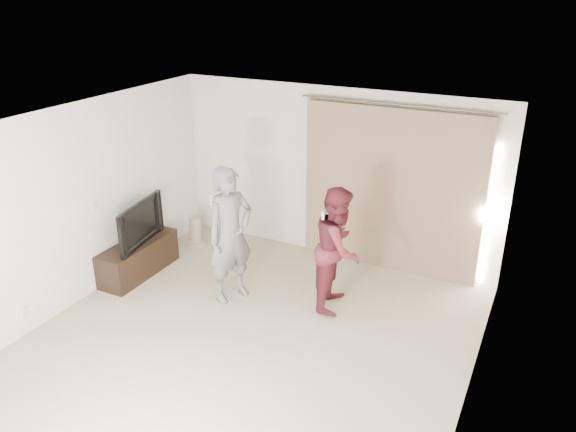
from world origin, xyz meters
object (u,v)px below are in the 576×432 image
Objects in this scene: person_man at (230,235)px; person_woman at (338,248)px; tv_console at (139,258)px; tv at (134,222)px.

person_man is 1.41m from person_woman.
tv_console is 1.19× the size of tv.
tv_console is 2.99m from person_woman.
tv is at bearing -170.32° from person_woman.
person_woman is (2.90, 0.49, 0.57)m from tv_console.
person_man is (1.56, 0.05, 0.67)m from tv_console.
tv is 2.94m from person_woman.
person_man is 1.12× the size of person_woman.
person_woman is (2.90, 0.49, 0.01)m from tv.
person_man is at bearing -161.43° from person_woman.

